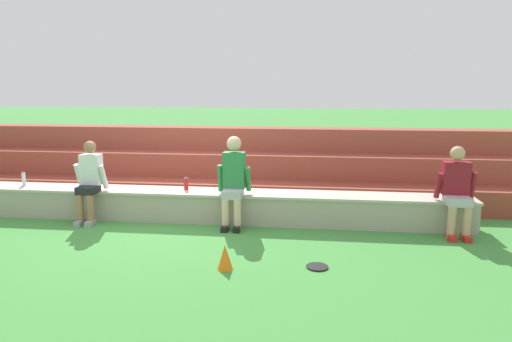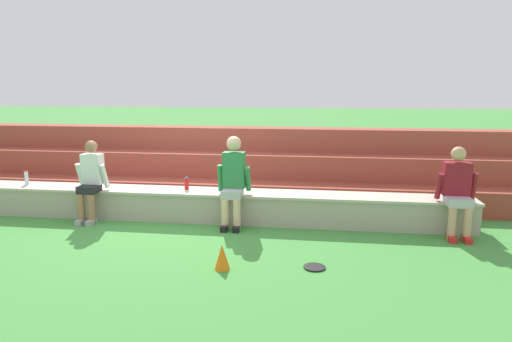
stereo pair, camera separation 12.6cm
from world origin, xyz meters
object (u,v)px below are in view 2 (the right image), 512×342
Objects in this scene: person_far_left at (91,179)px; water_bottle_near_right at (187,184)px; sports_cone at (222,257)px; person_left_of_center at (233,179)px; water_bottle_near_left at (27,178)px; person_center at (458,190)px; frisbee at (314,267)px.

water_bottle_near_right is at bearing 12.43° from person_far_left.
water_bottle_near_right is 2.27m from sports_cone.
person_left_of_center reaches higher than water_bottle_near_left.
water_bottle_near_left is (-3.66, 0.30, -0.15)m from person_left_of_center.
person_center is 4.28× the size of sports_cone.
frisbee is 1.11m from sports_cone.
frisbee is (3.59, -1.47, -0.67)m from person_far_left.
person_left_of_center is at bearing 0.59° from person_far_left.
water_bottle_near_right is 0.68× the size of sports_cone.
water_bottle_near_left is at bearing 159.98° from frisbee.
person_far_left is 4.26× the size of sports_cone.
water_bottle_near_right is (-4.09, 0.33, -0.11)m from person_center.
person_left_of_center is (2.32, 0.02, 0.07)m from person_far_left.
person_left_of_center reaches higher than person_far_left.
person_far_left is at bearing -167.57° from water_bottle_near_right.
person_center is 6.25× the size of water_bottle_near_right.
frisbee is at bearing -22.30° from person_far_left.
person_left_of_center is at bearing 130.35° from frisbee.
person_far_left reaches higher than frisbee.
person_center is (5.58, -0.00, 0.01)m from person_far_left.
frisbee is 0.87× the size of sports_cone.
water_bottle_near_left reaches higher than sports_cone.
frisbee is (4.93, -1.80, -0.59)m from water_bottle_near_left.
water_bottle_near_right is at bearing 139.47° from frisbee.
water_bottle_near_right is at bearing 117.17° from sports_cone.
person_far_left is at bearing 179.98° from person_center.
person_left_of_center reaches higher than water_bottle_near_right.
water_bottle_near_left is (-1.35, 0.33, -0.08)m from person_far_left.
person_center is at bearing 36.40° from frisbee.
water_bottle_near_left is 0.93× the size of frisbee.
person_center is 2.57m from frisbee.
water_bottle_near_right is at bearing 175.40° from person_center.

